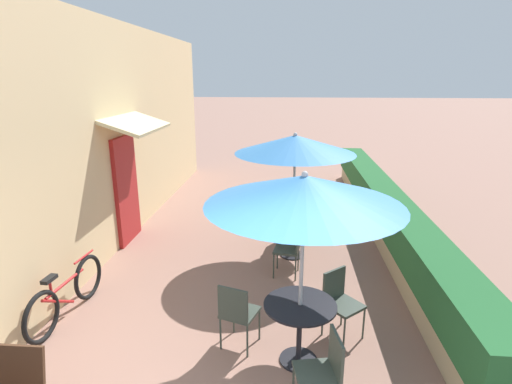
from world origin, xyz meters
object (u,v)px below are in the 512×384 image
at_px(patio_umbrella_mid, 295,144).
at_px(cafe_chair_mid_right, 294,215).
at_px(seated_patron_mid_right, 300,208).
at_px(cafe_chair_near_left, 324,368).
at_px(patio_table_mid, 293,227).
at_px(bicycle_leaning, 67,294).
at_px(cafe_chair_near_back, 237,311).
at_px(coffee_cup_mid, 298,217).
at_px(cafe_chair_near_right, 340,298).
at_px(cafe_chair_mid_left, 291,246).
at_px(patio_umbrella_near, 304,191).
at_px(patio_table_near, 300,319).

height_order(patio_umbrella_mid, cafe_chair_mid_right, patio_umbrella_mid).
bearing_deg(seated_patron_mid_right, cafe_chair_near_left, 9.91).
xyz_separation_m(cafe_chair_near_left, seated_patron_mid_right, (-0.14, 4.31, 0.17)).
bearing_deg(patio_umbrella_mid, seated_patron_mid_right, 79.21).
height_order(patio_table_mid, bicycle_leaning, bicycle_leaning).
distance_m(cafe_chair_near_left, cafe_chair_near_back, 1.31).
relative_size(patio_umbrella_mid, coffee_cup_mid, 25.34).
bearing_deg(cafe_chair_near_right, cafe_chair_mid_left, -109.64).
xyz_separation_m(patio_umbrella_near, coffee_cup_mid, (0.03, 2.73, -1.28)).
relative_size(patio_umbrella_near, cafe_chair_mid_left, 2.62).
bearing_deg(seated_patron_mid_right, patio_table_mid, -2.69).
distance_m(cafe_chair_mid_left, seated_patron_mid_right, 1.51).
xyz_separation_m(patio_table_near, bicycle_leaning, (-3.14, 0.63, -0.21)).
height_order(cafe_chair_near_right, coffee_cup_mid, cafe_chair_near_right).
height_order(patio_table_near, coffee_cup_mid, coffee_cup_mid).
distance_m(patio_table_mid, coffee_cup_mid, 0.28).
height_order(cafe_chair_near_back, patio_umbrella_mid, patio_umbrella_mid).
bearing_deg(patio_umbrella_near, coffee_cup_mid, 89.29).
relative_size(cafe_chair_near_left, patio_umbrella_mid, 0.38).
relative_size(cafe_chair_near_back, cafe_chair_mid_left, 1.00).
bearing_deg(bicycle_leaning, patio_umbrella_mid, 40.25).
bearing_deg(patio_table_mid, seated_patron_mid_right, 79.21).
distance_m(cafe_chair_near_right, cafe_chair_mid_right, 3.10).
relative_size(cafe_chair_near_right, cafe_chair_mid_left, 1.00).
relative_size(patio_table_mid, bicycle_leaning, 0.49).
bearing_deg(cafe_chair_near_left, coffee_cup_mid, -8.02).
bearing_deg(cafe_chair_near_right, bicycle_leaning, -42.36).
bearing_deg(cafe_chair_mid_left, cafe_chair_near_back, 169.42).
xyz_separation_m(cafe_chair_near_back, bicycle_leaning, (-2.40, 0.46, -0.17)).
distance_m(patio_umbrella_near, cafe_chair_near_left, 1.73).
bearing_deg(patio_umbrella_near, patio_umbrella_mid, 91.16).
height_order(patio_umbrella_near, coffee_cup_mid, patio_umbrella_near).
bearing_deg(cafe_chair_near_left, seated_patron_mid_right, -9.28).
bearing_deg(patio_umbrella_near, patio_table_mid, 91.16).
bearing_deg(cafe_chair_mid_left, bicycle_leaning, 123.64).
xyz_separation_m(cafe_chair_near_left, cafe_chair_mid_left, (-0.31, 2.81, 0.00)).
distance_m(coffee_cup_mid, bicycle_leaning, 3.83).
relative_size(patio_table_mid, coffee_cup_mid, 9.16).
bearing_deg(patio_table_mid, bicycle_leaning, -144.30).
bearing_deg(cafe_chair_near_right, patio_umbrella_near, 5.80).
height_order(cafe_chair_near_back, patio_table_mid, cafe_chair_near_back).
bearing_deg(cafe_chair_near_back, patio_table_mid, 94.66).
bearing_deg(cafe_chair_mid_right, patio_umbrella_mid, 5.80).
xyz_separation_m(cafe_chair_near_back, seated_patron_mid_right, (0.82, 3.41, 0.17)).
xyz_separation_m(patio_table_near, patio_umbrella_mid, (-0.06, 2.85, 1.52)).
xyz_separation_m(cafe_chair_mid_left, bicycle_leaning, (-3.05, -1.46, -0.17)).
height_order(coffee_cup_mid, bicycle_leaning, coffee_cup_mid).
xyz_separation_m(patio_umbrella_near, patio_table_mid, (-0.06, 2.85, -1.52)).
bearing_deg(cafe_chair_near_back, patio_umbrella_near, 5.80).
bearing_deg(cafe_chair_near_left, cafe_chair_near_right, -24.20).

